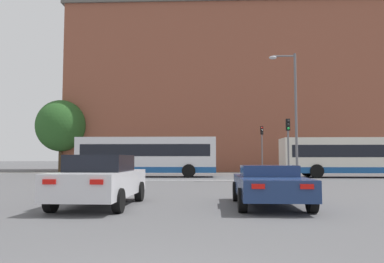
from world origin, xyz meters
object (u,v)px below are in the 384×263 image
(bus_crossing_trailing, at_px, (360,156))
(car_saloon_left, at_px, (101,180))
(pedestrian_waiting, at_px, (147,163))
(bus_crossing_lead, at_px, (147,156))
(car_roadster_right, at_px, (269,185))
(traffic_light_far_right, at_px, (262,142))
(traffic_light_near_right, at_px, (288,139))
(street_lamp_junction, at_px, (292,104))

(bus_crossing_trailing, bearing_deg, car_saloon_left, -39.79)
(pedestrian_waiting, bearing_deg, bus_crossing_lead, 88.75)
(car_roadster_right, relative_size, traffic_light_far_right, 0.95)
(car_saloon_left, bearing_deg, bus_crossing_trailing, 51.30)
(car_saloon_left, xyz_separation_m, bus_crossing_trailing, (14.72, 17.67, 0.81))
(traffic_light_near_right, xyz_separation_m, street_lamp_junction, (0.03, -1.16, 2.15))
(car_roadster_right, bearing_deg, pedestrian_waiting, 107.67)
(bus_crossing_trailing, bearing_deg, car_roadster_right, -29.05)
(bus_crossing_lead, bearing_deg, car_roadster_right, 20.11)
(traffic_light_near_right, distance_m, street_lamp_junction, 2.45)
(car_saloon_left, relative_size, street_lamp_junction, 0.54)
(bus_crossing_lead, xyz_separation_m, traffic_light_far_right, (9.96, 7.21, 1.40))
(traffic_light_far_right, bearing_deg, traffic_light_near_right, -89.15)
(car_saloon_left, height_order, bus_crossing_lead, bus_crossing_lead)
(car_roadster_right, relative_size, pedestrian_waiting, 2.70)
(car_saloon_left, relative_size, bus_crossing_trailing, 0.38)
(car_roadster_right, bearing_deg, car_saloon_left, -176.94)
(car_saloon_left, height_order, car_roadster_right, car_saloon_left)
(car_roadster_right, bearing_deg, bus_crossing_lead, 111.11)
(pedestrian_waiting, bearing_deg, bus_crossing_trailing, 143.22)
(traffic_light_far_right, distance_m, street_lamp_junction, 12.16)
(car_roadster_right, distance_m, bus_crossing_lead, 18.90)
(car_roadster_right, distance_m, street_lamp_junction, 14.09)
(bus_crossing_lead, bearing_deg, traffic_light_near_right, 70.22)
(car_roadster_right, distance_m, pedestrian_waiting, 27.37)
(traffic_light_near_right, xyz_separation_m, pedestrian_waiting, (-11.48, 12.14, -1.84))
(bus_crossing_trailing, relative_size, pedestrian_waiting, 7.37)
(bus_crossing_lead, relative_size, traffic_light_far_right, 2.35)
(traffic_light_near_right, height_order, traffic_light_far_right, traffic_light_far_right)
(bus_crossing_trailing, xyz_separation_m, pedestrian_waiting, (-17.57, 8.73, -0.67))
(car_roadster_right, xyz_separation_m, bus_crossing_trailing, (9.72, 17.49, 0.95))
(bus_crossing_trailing, bearing_deg, traffic_light_near_right, -60.75)
(car_saloon_left, bearing_deg, pedestrian_waiting, 97.25)
(bus_crossing_lead, relative_size, traffic_light_near_right, 2.61)
(car_roadster_right, xyz_separation_m, traffic_light_near_right, (3.63, 14.09, 2.12))
(traffic_light_far_right, relative_size, street_lamp_junction, 0.55)
(traffic_light_far_right, distance_m, pedestrian_waiting, 11.59)
(bus_crossing_trailing, height_order, traffic_light_far_right, traffic_light_far_right)
(bus_crossing_lead, height_order, pedestrian_waiting, bus_crossing_lead)
(car_roadster_right, height_order, traffic_light_near_right, traffic_light_near_right)
(street_lamp_junction, height_order, pedestrian_waiting, street_lamp_junction)
(car_roadster_right, xyz_separation_m, street_lamp_junction, (3.66, 12.92, 4.27))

